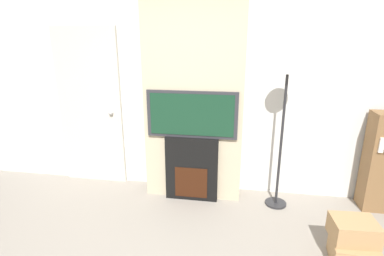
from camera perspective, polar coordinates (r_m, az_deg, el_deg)
The scene contains 7 objects.
wall_back at distance 3.70m, azimuth 0.87°, elevation 8.15°, with size 6.00×0.06×2.70m.
chimney_breast at distance 3.52m, azimuth 0.41°, elevation 7.70°, with size 1.16×0.31×2.70m.
fireplace at distance 3.65m, azimuth -0.00°, elevation -7.68°, with size 0.63×0.15×0.79m.
television at distance 3.42m, azimuth -0.01°, elevation 2.61°, with size 1.05×0.07×0.55m.
floor_lamp at distance 3.38m, azimuth 17.25°, elevation 4.56°, with size 0.26×0.26×1.66m.
box_stack at distance 3.13m, azimuth 28.40°, elevation -18.70°, with size 0.40×0.39×0.40m.
entry_door at distance 4.15m, azimuth -18.81°, elevation 3.63°, with size 0.86×0.09×2.05m.
Camera 1 is at (0.54, -1.58, 1.91)m, focal length 28.00 mm.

